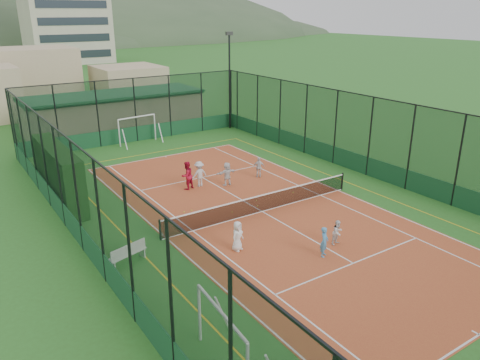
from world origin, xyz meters
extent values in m
plane|color=#2E6623|center=(0.00, 0.00, 0.00)|extent=(300.00, 300.00, 0.00)
cube|color=#A43924|center=(0.00, 0.00, 0.01)|extent=(11.17, 23.97, 0.01)
cube|color=black|center=(-8.30, 7.47, 1.54)|extent=(1.05, 7.02, 3.07)
imported|color=white|center=(-3.37, -2.75, 0.69)|extent=(0.78, 0.65, 1.36)
imported|color=#4997D1|center=(-0.60, -5.23, 0.68)|extent=(0.59, 0.54, 1.35)
imported|color=silver|center=(0.66, -4.77, 0.59)|extent=(0.62, 0.51, 1.16)
imported|color=silver|center=(-0.89, 5.12, 0.78)|extent=(1.02, 0.61, 1.55)
imported|color=silver|center=(3.01, 4.47, 0.66)|extent=(0.82, 0.66, 1.30)
imported|color=white|center=(0.59, 4.38, 0.72)|extent=(1.32, 0.43, 1.42)
imported|color=#B4132F|center=(-1.71, 5.12, 0.85)|extent=(0.97, 0.85, 1.68)
sphere|color=#CCE033|center=(0.59, 1.34, 0.04)|extent=(0.07, 0.07, 0.07)
sphere|color=#CCE033|center=(-1.38, 0.78, 0.04)|extent=(0.07, 0.07, 0.07)
sphere|color=#CCE033|center=(0.21, 0.70, 0.04)|extent=(0.07, 0.07, 0.07)
sphere|color=#CCE033|center=(-0.76, 1.80, 0.04)|extent=(0.07, 0.07, 0.07)
sphere|color=#CCE033|center=(-3.04, 2.13, 0.04)|extent=(0.07, 0.07, 0.07)
sphere|color=#CCE033|center=(-3.45, 2.17, 0.04)|extent=(0.07, 0.07, 0.07)
sphere|color=#CCE033|center=(3.05, 1.15, 0.04)|extent=(0.07, 0.07, 0.07)
camera|label=1|loc=(-13.43, -17.99, 9.92)|focal=35.00mm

